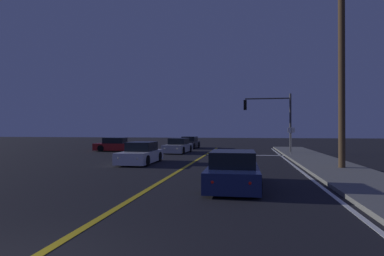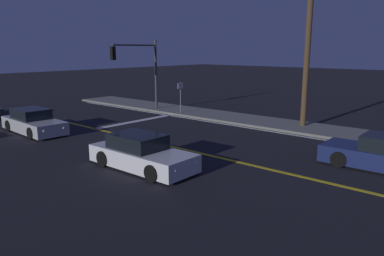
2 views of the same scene
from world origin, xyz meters
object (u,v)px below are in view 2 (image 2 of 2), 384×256
object	(u,v)px
car_distant_tail_silver	(33,122)
car_mid_block_white	(141,154)
utility_pole_right	(309,31)
street_sign_corner	(180,93)
traffic_signal_near_right	(140,64)

from	to	relation	value
car_distant_tail_silver	car_mid_block_white	distance (m)	9.46
utility_pole_right	street_sign_corner	xyz separation A→B (m)	(-1.40, 8.62, -4.03)
utility_pole_right	street_sign_corner	world-z (taller)	utility_pole_right
car_mid_block_white	street_sign_corner	world-z (taller)	street_sign_corner
car_distant_tail_silver	utility_pole_right	size ratio (longest dim) A/B	0.44
utility_pole_right	car_distant_tail_silver	bearing A→B (deg)	135.42
traffic_signal_near_right	utility_pole_right	bearing A→B (deg)	103.09
car_mid_block_white	street_sign_corner	distance (m)	12.35
car_distant_tail_silver	street_sign_corner	bearing A→B (deg)	168.81
traffic_signal_near_right	utility_pole_right	xyz separation A→B (m)	(2.66, -11.42, 2.05)
car_distant_tail_silver	car_mid_block_white	size ratio (longest dim) A/B	1.04
car_mid_block_white	utility_pole_right	distance (m)	12.59
street_sign_corner	car_mid_block_white	bearing A→B (deg)	-144.67
traffic_signal_near_right	utility_pole_right	size ratio (longest dim) A/B	0.49
car_distant_tail_silver	utility_pole_right	world-z (taller)	utility_pole_right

